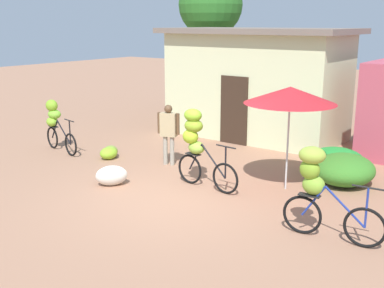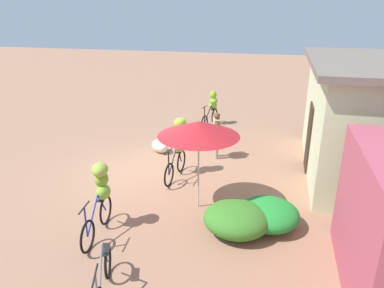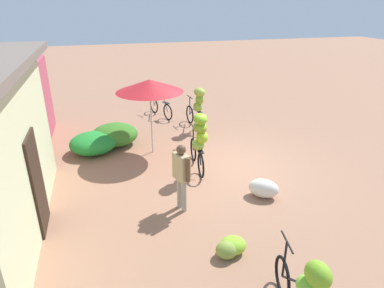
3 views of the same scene
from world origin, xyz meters
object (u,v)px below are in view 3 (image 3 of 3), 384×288
Objects in this scene: bicycle_by_shop at (161,108)px; banana_pile_on_ground at (230,247)px; bicycle_near_pile at (199,138)px; bicycle_center_loaded at (198,105)px; person_vendor at (181,171)px; produce_sack at (263,188)px; market_umbrella at (149,86)px.

bicycle_by_shop reaches higher than banana_pile_on_ground.
bicycle_near_pile reaches higher than bicycle_center_loaded.
person_vendor is (-4.61, 1.74, 0.01)m from bicycle_center_loaded.
bicycle_near_pile is 2.68× the size of banana_pile_on_ground.
banana_pile_on_ground is 2.18m from produce_sack.
person_vendor is (0.03, 1.95, 0.71)m from produce_sack.
produce_sack is at bearing -42.39° from banana_pile_on_ground.
banana_pile_on_ground is at bearing -163.49° from person_vendor.
person_vendor is at bearing 16.51° from banana_pile_on_ground.
bicycle_by_shop is (3.32, -0.89, -1.69)m from market_umbrella.
banana_pile_on_ground is (-4.81, -0.60, -1.88)m from market_umbrella.
market_umbrella is 3.83m from bicycle_by_shop.
bicycle_by_shop is at bearing -14.98° from market_umbrella.
market_umbrella is 1.31× the size of bicycle_center_loaded.
market_umbrella is at bearing 32.86° from produce_sack.
market_umbrella is 2.19m from bicycle_near_pile.
bicycle_near_pile is (-1.69, -0.96, -1.02)m from market_umbrella.
bicycle_near_pile is 1.01× the size of bicycle_center_loaded.
bicycle_center_loaded is 6.42m from banana_pile_on_ground.
bicycle_center_loaded reaches higher than banana_pile_on_ground.
bicycle_by_shop is (1.88, 0.96, -0.57)m from bicycle_center_loaded.
bicycle_center_loaded is at bearing -152.89° from bicycle_by_shop.
bicycle_near_pile reaches higher than bicycle_by_shop.
market_umbrella is 1.30× the size of bicycle_near_pile.
produce_sack is at bearing -169.75° from bicycle_by_shop.
market_umbrella is 1.45× the size of person_vendor.
bicycle_by_shop is at bearing 27.11° from bicycle_center_loaded.
bicycle_near_pile is at bearing -29.69° from person_vendor.
market_umbrella reaches higher than bicycle_by_shop.
bicycle_by_shop is 6.56m from person_vendor.
market_umbrella reaches higher than person_vendor.
bicycle_center_loaded is at bearing -15.92° from bicycle_near_pile.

